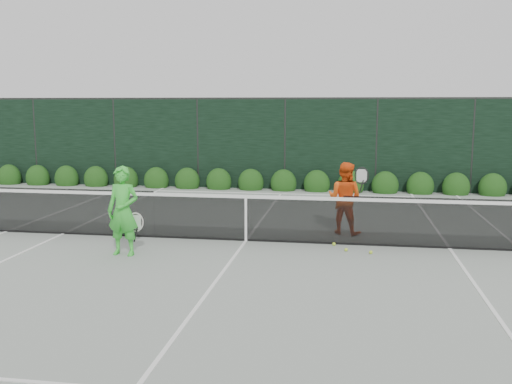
# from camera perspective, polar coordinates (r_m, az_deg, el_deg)

# --- Properties ---
(ground) EXTENTS (80.00, 80.00, 0.00)m
(ground) POSITION_cam_1_polar(r_m,az_deg,el_deg) (12.01, -1.01, -4.92)
(ground) COLOR gray
(ground) RESTS_ON ground
(tennis_net) EXTENTS (12.90, 0.10, 1.07)m
(tennis_net) POSITION_cam_1_polar(r_m,az_deg,el_deg) (11.90, -1.13, -2.43)
(tennis_net) COLOR black
(tennis_net) RESTS_ON ground
(player_woman) EXTENTS (0.67, 0.46, 1.70)m
(player_woman) POSITION_cam_1_polar(r_m,az_deg,el_deg) (11.05, -13.14, -1.86)
(player_woman) COLOR green
(player_woman) RESTS_ON ground
(player_man) EXTENTS (0.97, 0.84, 1.59)m
(player_man) POSITION_cam_1_polar(r_m,az_deg,el_deg) (12.69, 8.87, -0.60)
(player_man) COLOR #FF5815
(player_man) RESTS_ON ground
(court_lines) EXTENTS (11.03, 23.83, 0.01)m
(court_lines) POSITION_cam_1_polar(r_m,az_deg,el_deg) (12.01, -1.01, -4.89)
(court_lines) COLOR white
(court_lines) RESTS_ON ground
(windscreen_fence) EXTENTS (32.00, 21.07, 3.06)m
(windscreen_fence) POSITION_cam_1_polar(r_m,az_deg,el_deg) (9.11, -4.01, 0.36)
(windscreen_fence) COLOR black
(windscreen_fence) RESTS_ON ground
(hedge_row) EXTENTS (31.66, 0.65, 0.94)m
(hedge_row) POSITION_cam_1_polar(r_m,az_deg,el_deg) (18.93, 2.77, 0.86)
(hedge_row) COLOR #10350E
(hedge_row) RESTS_ON ground
(tennis_balls) EXTENTS (5.49, 0.70, 0.07)m
(tennis_balls) POSITION_cam_1_polar(r_m,az_deg,el_deg) (11.56, 3.11, -5.30)
(tennis_balls) COLOR #B9DF31
(tennis_balls) RESTS_ON ground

